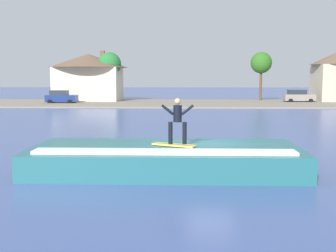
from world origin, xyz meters
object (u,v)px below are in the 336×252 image
(surfboard, at_px, (174,145))
(tree_tall_bare, at_px, (261,63))
(car_far_shore, at_px, (298,96))
(tree_short_bushy, at_px, (109,64))
(wave_crest, at_px, (166,158))
(car_near_shore, at_px, (61,97))
(house_with_chimney, at_px, (89,74))
(surfer, at_px, (178,118))

(surfboard, height_order, tree_tall_bare, tree_tall_bare)
(surfboard, relative_size, car_far_shore, 0.41)
(surfboard, distance_m, tree_short_bushy, 46.48)
(wave_crest, relative_size, tree_short_bushy, 1.45)
(car_near_shore, distance_m, tree_short_bushy, 8.70)
(car_far_shore, height_order, house_with_chimney, house_with_chimney)
(surfer, relative_size, car_far_shore, 0.41)
(surfer, bearing_deg, house_with_chimney, 106.38)
(surfer, bearing_deg, tree_short_bushy, 102.87)
(surfboard, relative_size, tree_short_bushy, 0.24)
(tree_tall_bare, bearing_deg, car_near_shore, -165.95)
(house_with_chimney, height_order, tree_short_bushy, house_with_chimney)
(surfer, distance_m, tree_tall_bare, 48.98)
(surfboard, xyz_separation_m, house_with_chimney, (-13.52, 46.55, 2.92))
(surfer, bearing_deg, surfboard, -150.22)
(wave_crest, relative_size, tree_tall_bare, 1.42)
(car_near_shore, bearing_deg, tree_tall_bare, 14.05)
(car_far_shore, height_order, tree_tall_bare, tree_tall_bare)
(surfboard, relative_size, tree_tall_bare, 0.24)
(surfer, distance_m, tree_short_bushy, 46.36)
(car_far_shore, bearing_deg, car_near_shore, -173.73)
(surfer, height_order, house_with_chimney, house_with_chimney)
(house_with_chimney, bearing_deg, car_far_shore, -4.69)
(wave_crest, relative_size, surfer, 5.97)
(surfboard, height_order, tree_short_bushy, tree_short_bushy)
(surfer, relative_size, house_with_chimney, 0.15)
(wave_crest, bearing_deg, house_with_chimney, 105.96)
(car_near_shore, height_order, tree_tall_bare, tree_tall_bare)
(house_with_chimney, bearing_deg, tree_tall_bare, 2.09)
(tree_short_bushy, bearing_deg, house_with_chimney, 157.44)
(car_near_shore, distance_m, tree_tall_bare, 29.17)
(surfboard, distance_m, car_near_shore, 43.53)
(surfboard, bearing_deg, surfer, 29.78)
(wave_crest, relative_size, house_with_chimney, 0.91)
(wave_crest, height_order, surfer, surfer)
(car_near_shore, xyz_separation_m, tree_tall_bare, (27.93, 6.99, 4.71))
(surfer, bearing_deg, car_far_shore, 69.45)
(wave_crest, xyz_separation_m, surfer, (0.47, -0.35, 1.60))
(wave_crest, distance_m, house_with_chimney, 48.10)
(car_near_shore, distance_m, house_with_chimney, 7.23)
(wave_crest, bearing_deg, car_near_shore, 111.35)
(surfboard, height_order, house_with_chimney, house_with_chimney)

